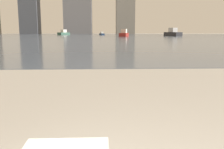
# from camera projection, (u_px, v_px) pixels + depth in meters

# --- Properties ---
(harbor_water) EXTENTS (180.00, 110.00, 0.01)m
(harbor_water) POSITION_uv_depth(u_px,v_px,m) (101.00, 36.00, 61.08)
(harbor_water) COLOR slate
(harbor_water) RESTS_ON ground_plane
(harbor_boat_0) EXTENTS (3.42, 5.57, 1.97)m
(harbor_boat_0) POSITION_uv_depth(u_px,v_px,m) (173.00, 33.00, 61.06)
(harbor_boat_0) COLOR #2D2D33
(harbor_boat_0) RESTS_ON harbor_water
(harbor_boat_1) EXTENTS (1.71, 2.99, 1.06)m
(harbor_boat_1) POSITION_uv_depth(u_px,v_px,m) (102.00, 34.00, 77.14)
(harbor_boat_1) COLOR navy
(harbor_boat_1) RESTS_ON harbor_water
(harbor_boat_3) EXTENTS (2.52, 4.53, 1.61)m
(harbor_boat_3) POSITION_uv_depth(u_px,v_px,m) (124.00, 34.00, 53.92)
(harbor_boat_3) COLOR maroon
(harbor_boat_3) RESTS_ON harbor_water
(harbor_boat_4) EXTENTS (3.64, 4.75, 1.72)m
(harbor_boat_4) POSITION_uv_depth(u_px,v_px,m) (64.00, 33.00, 80.43)
(harbor_boat_4) COLOR #335647
(harbor_boat_4) RESTS_ON harbor_water
(skyline_tower_2) EXTENTS (12.52, 9.25, 22.85)m
(skyline_tower_2) POSITION_uv_depth(u_px,v_px,m) (78.00, 9.00, 113.83)
(skyline_tower_2) COLOR slate
(skyline_tower_2) RESTS_ON ground_plane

